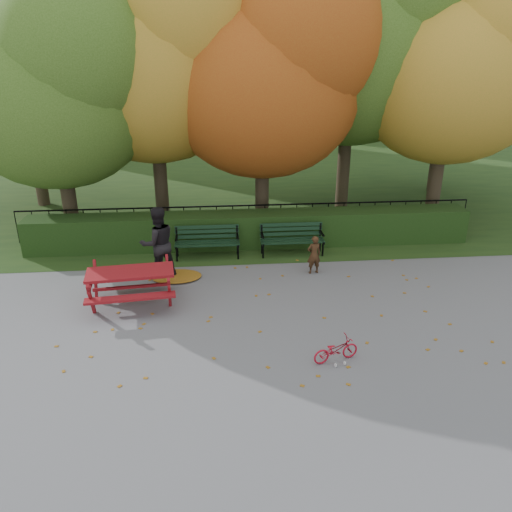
{
  "coord_description": "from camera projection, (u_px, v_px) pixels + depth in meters",
  "views": [
    {
      "loc": [
        -1.12,
        -9.47,
        5.4
      ],
      "look_at": [
        -0.15,
        1.19,
        1.0
      ],
      "focal_mm": 35.0,
      "sensor_mm": 36.0,
      "label": 1
    }
  ],
  "objects": [
    {
      "name": "hedge",
      "position": [
        251.0,
        229.0,
        14.82
      ],
      "size": [
        13.0,
        0.9,
        1.0
      ],
      "primitive_type": "cube",
      "color": "black",
      "rests_on": "ground"
    },
    {
      "name": "child",
      "position": [
        314.0,
        255.0,
        12.93
      ],
      "size": [
        0.42,
        0.32,
        1.03
      ],
      "primitive_type": "imported",
      "rotation": [
        0.0,
        0.0,
        3.34
      ],
      "color": "#382112",
      "rests_on": "ground"
    },
    {
      "name": "ground",
      "position": [
        268.0,
        319.0,
        10.87
      ],
      "size": [
        90.0,
        90.0,
        0.0
      ],
      "primitive_type": "plane",
      "color": "slate",
      "rests_on": "ground"
    },
    {
      "name": "tree_c",
      "position": [
        275.0,
        73.0,
        14.59
      ],
      "size": [
        6.3,
        6.0,
        8.0
      ],
      "color": "#32261A",
      "rests_on": "ground"
    },
    {
      "name": "picnic_table",
      "position": [
        131.0,
        278.0,
        11.27
      ],
      "size": [
        2.08,
        1.75,
        0.94
      ],
      "rotation": [
        0.0,
        0.0,
        0.1
      ],
      "color": "maroon",
      "rests_on": "ground"
    },
    {
      "name": "bench_left",
      "position": [
        207.0,
        239.0,
        13.97
      ],
      "size": [
        1.8,
        0.57,
        0.88
      ],
      "color": "black",
      "rests_on": "ground"
    },
    {
      "name": "building_left",
      "position": [
        80.0,
        15.0,
        31.21
      ],
      "size": [
        10.0,
        7.0,
        15.0
      ],
      "primitive_type": "cube",
      "color": "#BFAB93",
      "rests_on": "ground"
    },
    {
      "name": "leaf_pile",
      "position": [
        176.0,
        276.0,
        12.82
      ],
      "size": [
        1.52,
        1.29,
        0.09
      ],
      "primitive_type": "ellipsoid",
      "rotation": [
        0.0,
        0.0,
        0.36
      ],
      "color": "brown",
      "rests_on": "ground"
    },
    {
      "name": "building_right",
      "position": [
        337.0,
        42.0,
        35.05
      ],
      "size": [
        9.0,
        6.0,
        12.0
      ],
      "primitive_type": "cube",
      "color": "#BFAB93",
      "rests_on": "ground"
    },
    {
      "name": "adult",
      "position": [
        158.0,
        243.0,
        12.49
      ],
      "size": [
        1.12,
        1.01,
        1.89
      ],
      "primitive_type": "imported",
      "rotation": [
        0.0,
        0.0,
        3.53
      ],
      "color": "black",
      "rests_on": "ground"
    },
    {
      "name": "tree_e",
      "position": [
        466.0,
        63.0,
        14.8
      ],
      "size": [
        6.09,
        5.8,
        8.16
      ],
      "color": "#32261A",
      "rests_on": "ground"
    },
    {
      "name": "tree_a",
      "position": [
        61.0,
        85.0,
        13.85
      ],
      "size": [
        5.88,
        5.6,
        7.48
      ],
      "color": "#32261A",
      "rests_on": "ground"
    },
    {
      "name": "bench_right",
      "position": [
        292.0,
        237.0,
        14.17
      ],
      "size": [
        1.8,
        0.57,
        0.88
      ],
      "color": "black",
      "rests_on": "ground"
    },
    {
      "name": "bicycle",
      "position": [
        336.0,
        350.0,
        9.31
      ],
      "size": [
        0.96,
        0.55,
        0.48
      ],
      "primitive_type": "imported",
      "rotation": [
        0.0,
        0.0,
        1.84
      ],
      "color": "#AA0F22",
      "rests_on": "ground"
    },
    {
      "name": "iron_fence",
      "position": [
        249.0,
        220.0,
        15.55
      ],
      "size": [
        14.0,
        0.04,
        1.02
      ],
      "color": "black",
      "rests_on": "ground"
    },
    {
      "name": "leaf_scatter",
      "position": [
        266.0,
        312.0,
        11.14
      ],
      "size": [
        9.0,
        5.7,
        0.01
      ],
      "primitive_type": null,
      "color": "brown",
      "rests_on": "ground"
    },
    {
      "name": "grass_strip",
      "position": [
        235.0,
        174.0,
        23.76
      ],
      "size": [
        90.0,
        90.0,
        0.0
      ],
      "primitive_type": "plane",
      "color": "#1B3513",
      "rests_on": "ground"
    },
    {
      "name": "tree_d",
      "position": [
        367.0,
        31.0,
        15.58
      ],
      "size": [
        7.14,
        6.8,
        9.58
      ],
      "color": "#32261A",
      "rests_on": "ground"
    },
    {
      "name": "tree_g",
      "position": [
        462.0,
        52.0,
        18.52
      ],
      "size": [
        6.3,
        6.0,
        8.55
      ],
      "color": "#32261A",
      "rests_on": "ground"
    },
    {
      "name": "tree_b",
      "position": [
        162.0,
        51.0,
        14.82
      ],
      "size": [
        6.72,
        6.4,
        8.79
      ],
      "color": "#32261A",
      "rests_on": "ground"
    },
    {
      "name": "tree_f",
      "position": [
        26.0,
        42.0,
        16.61
      ],
      "size": [
        6.93,
        6.6,
        9.19
      ],
      "color": "#32261A",
      "rests_on": "ground"
    }
  ]
}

